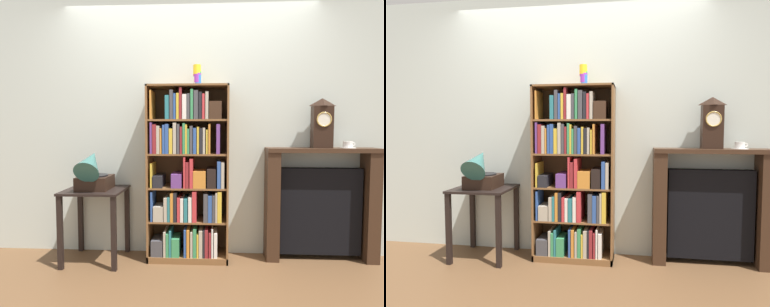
# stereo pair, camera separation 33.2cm
# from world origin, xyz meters

# --- Properties ---
(ground_plane) EXTENTS (7.80, 6.40, 0.02)m
(ground_plane) POSITION_xyz_m (0.00, 0.00, -0.01)
(ground_plane) COLOR brown
(wall_back) EXTENTS (4.80, 0.08, 2.60)m
(wall_back) POSITION_xyz_m (0.20, 0.34, 1.30)
(wall_back) COLOR beige
(wall_back) RESTS_ON ground
(bookshelf) EXTENTS (0.77, 0.35, 1.68)m
(bookshelf) POSITION_xyz_m (0.00, 0.12, 0.79)
(bookshelf) COLOR brown
(bookshelf) RESTS_ON ground
(cup_stack) EXTENTS (0.08, 0.08, 0.20)m
(cup_stack) POSITION_xyz_m (0.08, 0.17, 1.78)
(cup_stack) COLOR white
(cup_stack) RESTS_ON bookshelf
(side_table_left) EXTENTS (0.55, 0.55, 0.69)m
(side_table_left) POSITION_xyz_m (-0.88, 0.03, 0.53)
(side_table_left) COLOR black
(side_table_left) RESTS_ON ground
(gramophone) EXTENTS (0.29, 0.46, 0.44)m
(gramophone) POSITION_xyz_m (-0.88, -0.03, 0.87)
(gramophone) COLOR black
(gramophone) RESTS_ON side_table_left
(fireplace_mantel) EXTENTS (1.05, 0.26, 1.09)m
(fireplace_mantel) POSITION_xyz_m (1.28, 0.20, 0.53)
(fireplace_mantel) COLOR #382316
(fireplace_mantel) RESTS_ON ground
(mantel_clock) EXTENTS (0.18, 0.13, 0.47)m
(mantel_clock) POSITION_xyz_m (1.27, 0.17, 1.32)
(mantel_clock) COLOR black
(mantel_clock) RESTS_ON fireplace_mantel
(teacup_with_saucer) EXTENTS (0.15, 0.15, 0.06)m
(teacup_with_saucer) POSITION_xyz_m (1.51, 0.18, 1.11)
(teacup_with_saucer) COLOR white
(teacup_with_saucer) RESTS_ON fireplace_mantel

